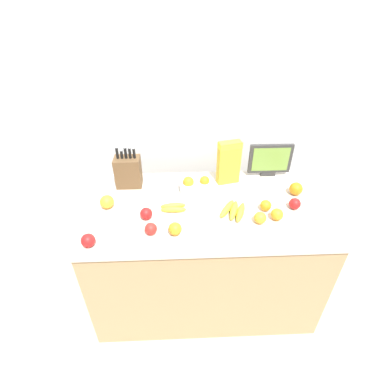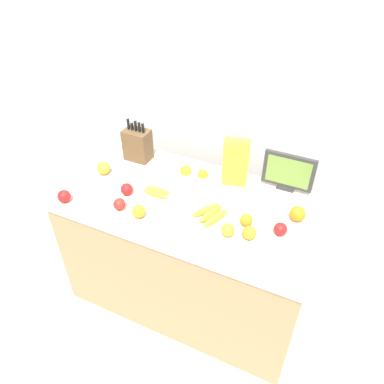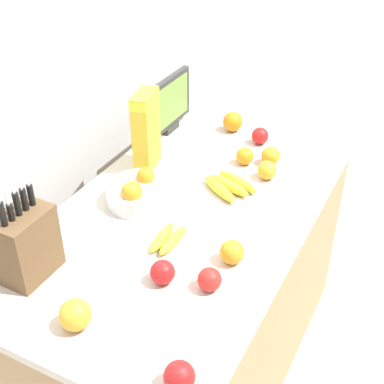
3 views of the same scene
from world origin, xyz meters
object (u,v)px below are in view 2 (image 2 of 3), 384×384
(apple_middle, at_px, (127,189))
(fruit_bowl, at_px, (195,178))
(apple_by_knife_block, at_px, (280,229))
(orange_by_cereal, at_px, (103,168))
(orange_front_center, at_px, (228,230))
(banana_bunch_right, at_px, (157,192))
(banana_bunch_left, at_px, (211,214))
(apple_front, at_px, (64,196))
(orange_near_bowl, at_px, (249,233))
(knife_block, at_px, (138,144))
(orange_mid_right, at_px, (246,220))
(orange_front_right, at_px, (298,214))
(cereal_box, at_px, (236,160))
(orange_back_center, at_px, (139,212))
(apple_near_bananas, at_px, (119,204))
(small_monitor, at_px, (288,172))

(apple_middle, bearing_deg, fruit_bowl, 40.98)
(apple_by_knife_block, height_order, orange_by_cereal, orange_by_cereal)
(fruit_bowl, distance_m, orange_front_center, 0.49)
(banana_bunch_right, distance_m, apple_middle, 0.18)
(fruit_bowl, xyz_separation_m, apple_middle, (-0.32, -0.28, -0.00))
(banana_bunch_left, relative_size, apple_middle, 3.01)
(apple_front, relative_size, orange_near_bowl, 1.04)
(knife_block, bearing_deg, apple_by_knife_block, -16.27)
(orange_mid_right, bearing_deg, orange_near_bowl, -63.21)
(knife_block, relative_size, orange_front_right, 3.78)
(fruit_bowl, bearing_deg, apple_by_knife_block, -20.22)
(cereal_box, height_order, orange_front_right, cereal_box)
(knife_block, distance_m, orange_back_center, 0.60)
(apple_by_knife_block, distance_m, orange_mid_right, 0.19)
(cereal_box, height_order, apple_middle, cereal_box)
(orange_by_cereal, bearing_deg, fruit_bowl, 15.65)
(knife_block, height_order, apple_by_knife_block, knife_block)
(cereal_box, xyz_separation_m, orange_front_right, (0.43, -0.17, -0.13))
(apple_near_bananas, xyz_separation_m, orange_front_right, (0.94, 0.34, 0.01))
(orange_front_center, distance_m, orange_by_cereal, 0.94)
(apple_by_knife_block, bearing_deg, apple_near_bananas, -167.85)
(banana_bunch_right, height_order, orange_front_center, orange_front_center)
(cereal_box, xyz_separation_m, apple_by_knife_block, (0.38, -0.32, -0.13))
(fruit_bowl, distance_m, orange_mid_right, 0.47)
(banana_bunch_right, relative_size, orange_by_cereal, 1.85)
(banana_bunch_right, relative_size, orange_near_bowl, 2.19)
(orange_mid_right, bearing_deg, banana_bunch_right, 177.44)
(apple_front, height_order, orange_front_right, orange_front_right)
(cereal_box, bearing_deg, fruit_bowl, -168.35)
(fruit_bowl, relative_size, orange_mid_right, 3.39)
(cereal_box, bearing_deg, banana_bunch_left, -104.58)
(knife_block, relative_size, apple_front, 4.29)
(cereal_box, relative_size, banana_bunch_right, 1.91)
(banana_bunch_right, bearing_deg, small_monitor, 28.43)
(apple_front, xyz_separation_m, orange_near_bowl, (1.07, 0.17, -0.00))
(orange_by_cereal, bearing_deg, banana_bunch_left, -6.49)
(banana_bunch_left, xyz_separation_m, orange_near_bowl, (0.25, -0.07, 0.02))
(apple_middle, distance_m, orange_front_right, 0.99)
(banana_bunch_left, bearing_deg, orange_front_right, 22.08)
(orange_mid_right, bearing_deg, cereal_box, 120.00)
(apple_by_knife_block, bearing_deg, orange_front_center, -153.32)
(apple_middle, distance_m, orange_by_cereal, 0.28)
(knife_block, relative_size, apple_middle, 4.44)
(banana_bunch_left, xyz_separation_m, orange_back_center, (-0.36, -0.17, 0.02))
(orange_front_center, bearing_deg, cereal_box, 106.09)
(apple_by_knife_block, height_order, orange_front_center, same)
(knife_block, xyz_separation_m, orange_back_center, (0.32, -0.51, -0.07))
(orange_front_right, bearing_deg, cereal_box, 158.18)
(orange_front_right, bearing_deg, banana_bunch_right, -170.74)
(fruit_bowl, relative_size, apple_near_bananas, 3.37)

